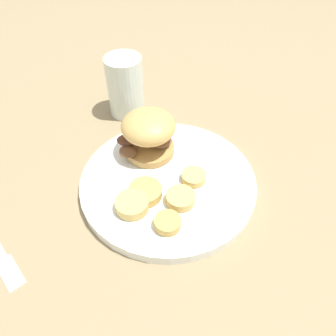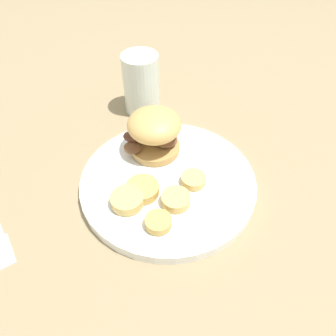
% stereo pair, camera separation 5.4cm
% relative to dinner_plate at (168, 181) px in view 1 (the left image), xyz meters
% --- Properties ---
extents(ground_plane, '(4.00, 4.00, 0.00)m').
position_rel_dinner_plate_xyz_m(ground_plane, '(0.00, 0.00, -0.01)').
color(ground_plane, '#937F5B').
extents(dinner_plate, '(0.30, 0.30, 0.02)m').
position_rel_dinner_plate_xyz_m(dinner_plate, '(0.00, 0.00, 0.00)').
color(dinner_plate, white).
rests_on(dinner_plate, ground_plane).
extents(sandwich, '(0.11, 0.10, 0.08)m').
position_rel_dinner_plate_xyz_m(sandwich, '(-0.04, -0.07, 0.05)').
color(sandwich, tan).
rests_on(sandwich, dinner_plate).
extents(potato_round_0, '(0.04, 0.04, 0.01)m').
position_rel_dinner_plate_xyz_m(potato_round_0, '(-0.02, 0.04, 0.02)').
color(potato_round_0, '#DBB766').
rests_on(potato_round_0, dinner_plate).
extents(potato_round_1, '(0.05, 0.05, 0.02)m').
position_rel_dinner_plate_xyz_m(potato_round_1, '(0.08, -0.01, 0.02)').
color(potato_round_1, '#DBB766').
rests_on(potato_round_1, dinner_plate).
extents(potato_round_2, '(0.05, 0.05, 0.02)m').
position_rel_dinner_plate_xyz_m(potato_round_2, '(0.03, 0.04, 0.02)').
color(potato_round_2, '#DBB766').
rests_on(potato_round_2, dinner_plate).
extents(potato_round_3, '(0.06, 0.06, 0.02)m').
position_rel_dinner_plate_xyz_m(potato_round_3, '(0.05, -0.01, 0.02)').
color(potato_round_3, tan).
rests_on(potato_round_3, dinner_plate).
extents(potato_round_4, '(0.04, 0.04, 0.01)m').
position_rel_dinner_plate_xyz_m(potato_round_4, '(0.08, 0.05, 0.02)').
color(potato_round_4, tan).
rests_on(potato_round_4, dinner_plate).
extents(drinking_glass, '(0.08, 0.08, 0.13)m').
position_rel_dinner_plate_xyz_m(drinking_glass, '(-0.14, -0.19, 0.05)').
color(drinking_glass, silver).
rests_on(drinking_glass, ground_plane).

